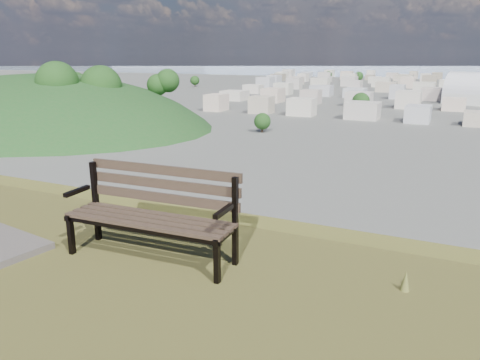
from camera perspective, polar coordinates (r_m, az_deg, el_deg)
The scene contains 6 objects.
park_bench at distance 4.54m, azimuth -10.42°, elevation -3.40°, with size 1.68×0.61×0.87m.
green_wooded_hill at distance 194.48m, azimuth -22.60°, elevation 6.13°, with size 153.33×122.66×76.66m.
city_blocks at distance 395.73m, azimuth 25.35°, elevation 10.39°, with size 395.00×361.00×7.00m.
city_trees at distance 321.66m, azimuth 20.44°, elevation 10.34°, with size 406.52×387.20×9.98m.
bay_water at distance 900.98m, azimuth 25.77°, elevation 12.04°, with size 2400.00×700.00×0.12m, color #9CB6C7.
far_hills at distance 1404.94m, azimuth 23.48°, elevation 13.95°, with size 2050.00×340.00×60.00m.
Camera 1 is at (2.66, -0.58, 26.92)m, focal length 35.00 mm.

